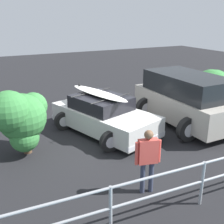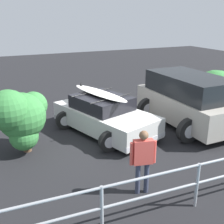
% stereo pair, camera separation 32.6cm
% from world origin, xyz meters
% --- Properties ---
extents(ground_plane, '(44.00, 44.00, 0.02)m').
position_xyz_m(ground_plane, '(0.00, 0.00, -0.01)').
color(ground_plane, black).
rests_on(ground_plane, ground).
extents(sedan_car, '(3.12, 4.32, 1.59)m').
position_xyz_m(sedan_car, '(-0.12, -0.22, 0.64)').
color(sedan_car, silver).
rests_on(sedan_car, ground).
extents(suv_car, '(2.82, 4.42, 1.93)m').
position_xyz_m(suv_car, '(-3.25, 0.45, 0.99)').
color(suv_car, '#9E998E').
rests_on(suv_car, ground).
extents(person_bystander, '(0.60, 0.28, 1.59)m').
position_xyz_m(person_bystander, '(0.51, 3.51, 0.95)').
color(person_bystander, '#33384C').
rests_on(person_bystander, ground).
extents(bush_near_left, '(1.79, 1.58, 2.05)m').
position_xyz_m(bush_near_left, '(2.71, 0.22, 1.20)').
color(bush_near_left, brown).
rests_on(bush_near_left, ground).
extents(bush_near_right, '(2.15, 1.72, 1.99)m').
position_xyz_m(bush_near_right, '(-5.21, -0.02, 0.96)').
color(bush_near_right, brown).
rests_on(bush_near_right, ground).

